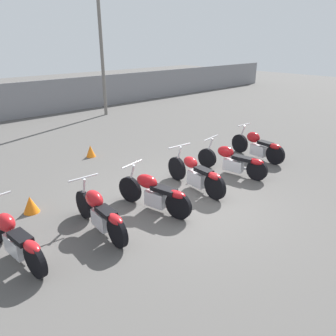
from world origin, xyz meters
name	(u,v)px	position (x,y,z in m)	size (l,w,h in m)	color
ground_plane	(189,202)	(0.00, 0.00, 0.00)	(60.00, 60.00, 0.00)	#514F4C
fence_back	(13,102)	(0.00, 11.45, 0.84)	(40.00, 0.04, 1.69)	gray
light_pole_left	(100,28)	(3.76, 9.46, 4.04)	(0.70, 0.35, 6.75)	slate
motorcycle_slot_0	(14,238)	(-3.74, 0.55, 0.41)	(0.70, 2.09, 0.97)	black
motorcycle_slot_1	(100,212)	(-2.19, 0.31, 0.43)	(0.64, 1.97, 0.98)	black
motorcycle_slot_2	(154,193)	(-0.84, 0.25, 0.43)	(0.73, 1.95, 0.98)	black
motorcycle_slot_3	(196,174)	(0.64, 0.37, 0.42)	(0.72, 2.09, 1.01)	black
motorcycle_slot_4	(233,160)	(2.15, 0.37, 0.40)	(0.74, 2.13, 0.95)	black
motorcycle_slot_5	(258,146)	(3.79, 0.62, 0.42)	(0.57, 2.03, 0.99)	black
traffic_cone_near	(91,151)	(-0.07, 4.36, 0.19)	(0.30, 0.30, 0.38)	orange
traffic_cone_far	(31,204)	(-2.92, 2.01, 0.19)	(0.35, 0.35, 0.38)	orange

